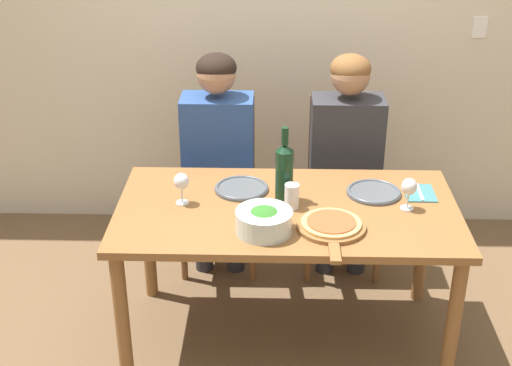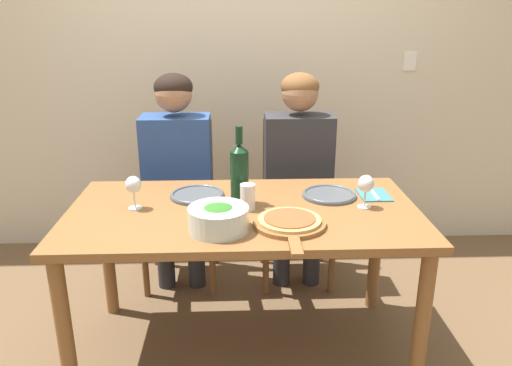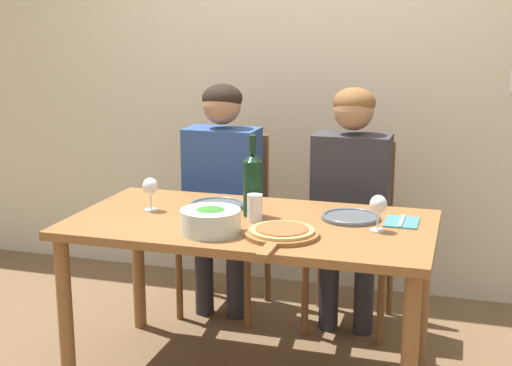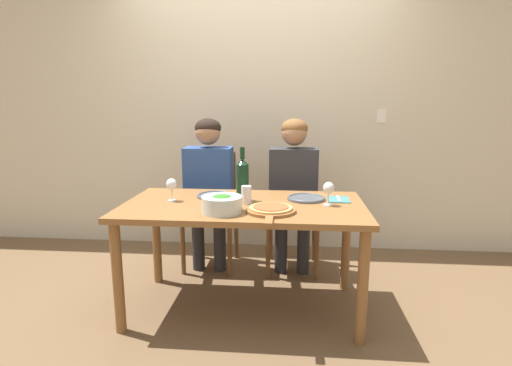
% 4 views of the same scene
% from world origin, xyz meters
% --- Properties ---
extents(ground_plane, '(40.00, 40.00, 0.00)m').
position_xyz_m(ground_plane, '(0.00, 0.00, 0.00)').
color(ground_plane, brown).
extents(back_wall, '(10.00, 0.06, 2.70)m').
position_xyz_m(back_wall, '(0.00, 1.25, 1.35)').
color(back_wall, beige).
rests_on(back_wall, ground).
extents(dining_table, '(1.55, 0.82, 0.73)m').
position_xyz_m(dining_table, '(0.00, 0.00, 0.64)').
color(dining_table, brown).
rests_on(dining_table, ground).
extents(chair_left, '(0.42, 0.42, 0.95)m').
position_xyz_m(chair_left, '(-0.36, 0.76, 0.52)').
color(chair_left, brown).
rests_on(chair_left, ground).
extents(chair_right, '(0.42, 0.42, 0.95)m').
position_xyz_m(chair_right, '(0.32, 0.76, 0.52)').
color(chair_right, brown).
rests_on(chair_right, ground).
extents(person_woman, '(0.47, 0.51, 1.25)m').
position_xyz_m(person_woman, '(-0.36, 0.65, 0.75)').
color(person_woman, '#28282D').
rests_on(person_woman, ground).
extents(person_man, '(0.47, 0.51, 1.25)m').
position_xyz_m(person_man, '(0.32, 0.65, 0.75)').
color(person_man, '#28282D').
rests_on(person_man, ground).
extents(wine_bottle, '(0.08, 0.08, 0.36)m').
position_xyz_m(wine_bottle, '(-0.02, 0.08, 0.88)').
color(wine_bottle, black).
rests_on(wine_bottle, dining_table).
extents(broccoli_bowl, '(0.24, 0.24, 0.11)m').
position_xyz_m(broccoli_bowl, '(-0.10, -0.22, 0.78)').
color(broccoli_bowl, silver).
rests_on(broccoli_bowl, dining_table).
extents(dinner_plate_left, '(0.25, 0.25, 0.02)m').
position_xyz_m(dinner_plate_left, '(-0.21, 0.17, 0.74)').
color(dinner_plate_left, '#4C5156').
rests_on(dinner_plate_left, dining_table).
extents(dinner_plate_right, '(0.25, 0.25, 0.02)m').
position_xyz_m(dinner_plate_right, '(0.41, 0.14, 0.74)').
color(dinner_plate_right, '#4C5156').
rests_on(dinner_plate_right, dining_table).
extents(pizza_on_board, '(0.30, 0.44, 0.04)m').
position_xyz_m(pizza_on_board, '(0.18, -0.19, 0.75)').
color(pizza_on_board, brown).
rests_on(pizza_on_board, dining_table).
extents(wine_glass_left, '(0.07, 0.07, 0.15)m').
position_xyz_m(wine_glass_left, '(-0.48, 0.03, 0.84)').
color(wine_glass_left, silver).
rests_on(wine_glass_left, dining_table).
extents(wine_glass_right, '(0.07, 0.07, 0.15)m').
position_xyz_m(wine_glass_right, '(0.54, -0.00, 0.84)').
color(wine_glass_right, silver).
rests_on(wine_glass_right, dining_table).
extents(water_tumbler, '(0.07, 0.07, 0.12)m').
position_xyz_m(water_tumbler, '(0.02, -0.01, 0.79)').
color(water_tumbler, silver).
rests_on(water_tumbler, dining_table).
extents(fork_on_napkin, '(0.14, 0.18, 0.01)m').
position_xyz_m(fork_on_napkin, '(0.62, 0.15, 0.73)').
color(fork_on_napkin, '#387075').
rests_on(fork_on_napkin, dining_table).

